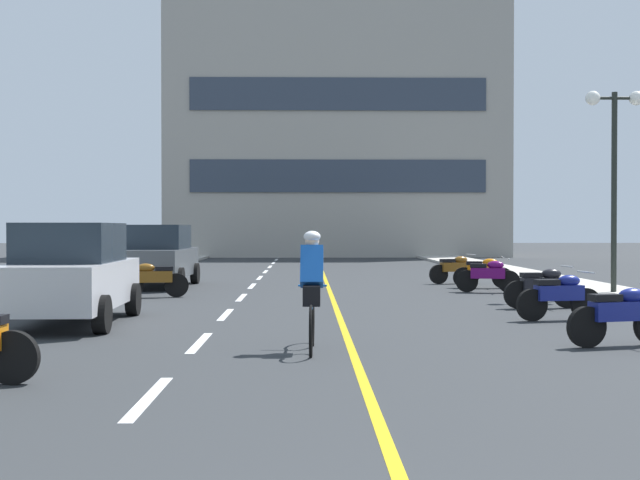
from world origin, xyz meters
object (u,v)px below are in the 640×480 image
object	(u,v)px
parked_car_mid	(159,256)
motorcycle_3	(621,314)
street_lamp_mid	(614,145)
motorcycle_5	(543,286)
parked_car_near	(71,273)
motorcycle_8	(483,272)
motorcycle_7	(488,275)
cyclist_rider	(312,288)
motorcycle_4	(560,295)
motorcycle_6	(153,279)
motorcycle_9	(455,268)

from	to	relation	value
parked_car_mid	motorcycle_3	xyz separation A→B (m)	(8.91, -12.17, -0.44)
motorcycle_3	street_lamp_mid	bearing A→B (deg)	69.93
parked_car_mid	motorcycle_5	bearing A→B (deg)	-34.79
parked_car_near	motorcycle_8	world-z (taller)	parked_car_near
motorcycle_3	motorcycle_7	distance (m)	9.93
street_lamp_mid	cyclist_rider	world-z (taller)	street_lamp_mid
street_lamp_mid	motorcycle_5	size ratio (longest dim) A/B	2.97
motorcycle_4	motorcycle_6	distance (m)	9.97
motorcycle_8	motorcycle_9	distance (m)	1.95
motorcycle_9	parked_car_near	bearing A→B (deg)	-130.14
street_lamp_mid	motorcycle_3	xyz separation A→B (m)	(-3.15, -8.61, -3.35)
parked_car_near	street_lamp_mid	bearing A→B (deg)	25.42
parked_car_near	motorcycle_6	distance (m)	5.62
motorcycle_7	motorcycle_9	xyz separation A→B (m)	(-0.25, 3.48, 0.00)
motorcycle_5	motorcycle_6	size ratio (longest dim) A/B	1.00
motorcycle_5	motorcycle_7	xyz separation A→B (m)	(-0.22, 4.29, 0.00)
street_lamp_mid	motorcycle_9	world-z (taller)	street_lamp_mid
parked_car_mid	motorcycle_4	size ratio (longest dim) A/B	2.51
motorcycle_4	motorcycle_5	xyz separation A→B (m)	(0.35, 2.30, 0.00)
motorcycle_4	motorcycle_8	distance (m)	8.19
motorcycle_8	cyclist_rider	world-z (taller)	cyclist_rider
street_lamp_mid	motorcycle_6	distance (m)	12.01
motorcycle_4	motorcycle_9	size ratio (longest dim) A/B	1.02
motorcycle_8	street_lamp_mid	bearing A→B (deg)	-47.62
motorcycle_4	motorcycle_9	distance (m)	10.08
street_lamp_mid	motorcycle_8	world-z (taller)	street_lamp_mid
motorcycle_3	motorcycle_5	world-z (taller)	same
parked_car_near	motorcycle_3	xyz separation A→B (m)	(8.82, -2.92, -0.44)
street_lamp_mid	cyclist_rider	size ratio (longest dim) A/B	2.85
parked_car_mid	motorcycle_3	size ratio (longest dim) A/B	2.52
parked_car_near	motorcycle_6	world-z (taller)	parked_car_near
motorcycle_3	motorcycle_6	distance (m)	11.95
motorcycle_6	motorcycle_8	bearing A→B (deg)	18.75
parked_car_mid	motorcycle_7	distance (m)	9.47
motorcycle_5	motorcycle_7	size ratio (longest dim) A/B	1.01
street_lamp_mid	motorcycle_9	size ratio (longest dim) A/B	3.04
parked_car_mid	motorcycle_8	world-z (taller)	parked_car_mid
motorcycle_4	motorcycle_6	world-z (taller)	same
motorcycle_4	motorcycle_9	xyz separation A→B (m)	(-0.12, 10.08, 0.00)
parked_car_near	motorcycle_4	distance (m)	8.98
motorcycle_3	motorcycle_5	bearing A→B (deg)	85.01
parked_car_near	motorcycle_7	size ratio (longest dim) A/B	2.53
motorcycle_4	cyclist_rider	xyz separation A→B (m)	(-4.66, -3.69, 0.41)
motorcycle_3	motorcycle_6	size ratio (longest dim) A/B	0.99
street_lamp_mid	motorcycle_3	size ratio (longest dim) A/B	3.01
motorcycle_3	motorcycle_4	world-z (taller)	same
motorcycle_6	motorcycle_9	xyz separation A→B (m)	(8.41, 4.90, 0.00)
motorcycle_3	parked_car_mid	bearing A→B (deg)	126.22
parked_car_near	motorcycle_3	bearing A→B (deg)	-18.31
street_lamp_mid	parked_car_mid	bearing A→B (deg)	163.54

